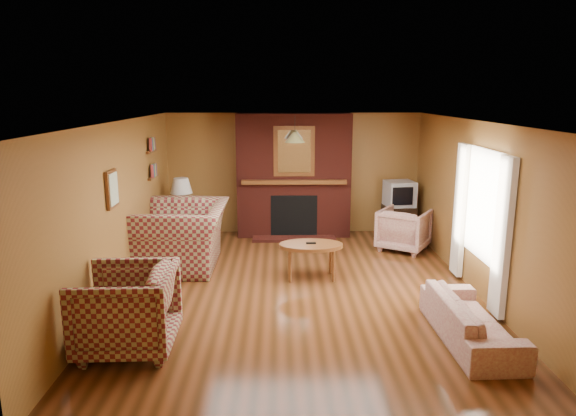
{
  "coord_description": "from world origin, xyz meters",
  "views": [
    {
      "loc": [
        -0.28,
        -6.92,
        2.77
      ],
      "look_at": [
        -0.15,
        0.6,
        1.08
      ],
      "focal_mm": 32.0,
      "sensor_mm": 36.0,
      "label": 1
    }
  ],
  "objects_px": {
    "floral_sofa": "(471,319)",
    "floral_armchair": "(404,229)",
    "plaid_loveseat": "(183,236)",
    "plaid_armchair": "(126,310)",
    "coffee_table": "(311,248)",
    "table_lamp": "(182,194)",
    "side_table": "(183,228)",
    "tv_stand": "(398,221)",
    "fireplace": "(294,176)",
    "crt_tv": "(400,194)"
  },
  "relations": [
    {
      "from": "plaid_armchair",
      "to": "coffee_table",
      "type": "xyz_separation_m",
      "value": [
        2.15,
        2.24,
        0.01
      ]
    },
    {
      "from": "plaid_armchair",
      "to": "side_table",
      "type": "relative_size",
      "value": 1.79
    },
    {
      "from": "side_table",
      "to": "coffee_table",
      "type": "bearing_deg",
      "value": -39.77
    },
    {
      "from": "floral_armchair",
      "to": "side_table",
      "type": "xyz_separation_m",
      "value": [
        -4.06,
        0.49,
        -0.09
      ]
    },
    {
      "from": "plaid_loveseat",
      "to": "floral_armchair",
      "type": "relative_size",
      "value": 1.91
    },
    {
      "from": "floral_armchair",
      "to": "table_lamp",
      "type": "relative_size",
      "value": 1.24
    },
    {
      "from": "side_table",
      "to": "crt_tv",
      "type": "xyz_separation_m",
      "value": [
        4.15,
        0.34,
        0.58
      ]
    },
    {
      "from": "plaid_armchair",
      "to": "tv_stand",
      "type": "xyz_separation_m",
      "value": [
        4.0,
        4.5,
        -0.15
      ]
    },
    {
      "from": "floral_armchair",
      "to": "crt_tv",
      "type": "bearing_deg",
      "value": -63.6
    },
    {
      "from": "floral_sofa",
      "to": "side_table",
      "type": "bearing_deg",
      "value": 43.75
    },
    {
      "from": "plaid_armchair",
      "to": "table_lamp",
      "type": "bearing_deg",
      "value": -179.36
    },
    {
      "from": "plaid_loveseat",
      "to": "table_lamp",
      "type": "relative_size",
      "value": 2.37
    },
    {
      "from": "plaid_armchair",
      "to": "table_lamp",
      "type": "height_order",
      "value": "table_lamp"
    },
    {
      "from": "fireplace",
      "to": "plaid_loveseat",
      "type": "relative_size",
      "value": 1.52
    },
    {
      "from": "fireplace",
      "to": "coffee_table",
      "type": "bearing_deg",
      "value": -85.41
    },
    {
      "from": "plaid_armchair",
      "to": "table_lamp",
      "type": "distance_m",
      "value": 4.18
    },
    {
      "from": "fireplace",
      "to": "tv_stand",
      "type": "xyz_separation_m",
      "value": [
        2.05,
        -0.18,
        -0.87
      ]
    },
    {
      "from": "plaid_loveseat",
      "to": "side_table",
      "type": "distance_m",
      "value": 1.38
    },
    {
      "from": "coffee_table",
      "to": "table_lamp",
      "type": "distance_m",
      "value": 3.02
    },
    {
      "from": "crt_tv",
      "to": "tv_stand",
      "type": "bearing_deg",
      "value": 90.0
    },
    {
      "from": "plaid_loveseat",
      "to": "side_table",
      "type": "xyz_separation_m",
      "value": [
        -0.25,
        1.34,
        -0.23
      ]
    },
    {
      "from": "table_lamp",
      "to": "crt_tv",
      "type": "height_order",
      "value": "table_lamp"
    },
    {
      "from": "floral_armchair",
      "to": "crt_tv",
      "type": "relative_size",
      "value": 1.4
    },
    {
      "from": "floral_sofa",
      "to": "floral_armchair",
      "type": "bearing_deg",
      "value": -2.35
    },
    {
      "from": "crt_tv",
      "to": "floral_sofa",
      "type": "bearing_deg",
      "value": -91.99
    },
    {
      "from": "floral_sofa",
      "to": "floral_armchair",
      "type": "relative_size",
      "value": 2.06
    },
    {
      "from": "coffee_table",
      "to": "table_lamp",
      "type": "xyz_separation_m",
      "value": [
        -2.3,
        1.91,
        0.47
      ]
    },
    {
      "from": "plaid_loveseat",
      "to": "plaid_armchair",
      "type": "height_order",
      "value": "plaid_loveseat"
    },
    {
      "from": "plaid_loveseat",
      "to": "plaid_armchair",
      "type": "relative_size",
      "value": 1.53
    },
    {
      "from": "floral_sofa",
      "to": "coffee_table",
      "type": "distance_m",
      "value": 2.69
    },
    {
      "from": "plaid_armchair",
      "to": "floral_armchair",
      "type": "xyz_separation_m",
      "value": [
        3.91,
        3.65,
        -0.09
      ]
    },
    {
      "from": "table_lamp",
      "to": "floral_sofa",
      "type": "bearing_deg",
      "value": -44.88
    },
    {
      "from": "tv_stand",
      "to": "table_lamp",
      "type": "bearing_deg",
      "value": -177.76
    },
    {
      "from": "plaid_loveseat",
      "to": "floral_sofa",
      "type": "distance_m",
      "value": 4.6
    },
    {
      "from": "side_table",
      "to": "crt_tv",
      "type": "relative_size",
      "value": 0.97
    },
    {
      "from": "side_table",
      "to": "floral_sofa",
      "type": "bearing_deg",
      "value": -44.88
    },
    {
      "from": "side_table",
      "to": "crt_tv",
      "type": "bearing_deg",
      "value": 4.74
    },
    {
      "from": "fireplace",
      "to": "floral_armchair",
      "type": "relative_size",
      "value": 2.89
    },
    {
      "from": "tv_stand",
      "to": "crt_tv",
      "type": "relative_size",
      "value": 1.07
    },
    {
      "from": "crt_tv",
      "to": "plaid_loveseat",
      "type": "bearing_deg",
      "value": -156.64
    },
    {
      "from": "fireplace",
      "to": "table_lamp",
      "type": "relative_size",
      "value": 3.59
    },
    {
      "from": "plaid_loveseat",
      "to": "side_table",
      "type": "height_order",
      "value": "plaid_loveseat"
    },
    {
      "from": "floral_armchair",
      "to": "table_lamp",
      "type": "xyz_separation_m",
      "value": [
        -4.06,
        0.49,
        0.57
      ]
    },
    {
      "from": "crt_tv",
      "to": "floral_armchair",
      "type": "bearing_deg",
      "value": -96.16
    },
    {
      "from": "tv_stand",
      "to": "plaid_armchair",
      "type": "bearing_deg",
      "value": -134.24
    },
    {
      "from": "floral_armchair",
      "to": "coffee_table",
      "type": "xyz_separation_m",
      "value": [
        -1.76,
        -1.42,
        0.1
      ]
    },
    {
      "from": "table_lamp",
      "to": "tv_stand",
      "type": "xyz_separation_m",
      "value": [
        4.15,
        0.35,
        -0.63
      ]
    },
    {
      "from": "coffee_table",
      "to": "crt_tv",
      "type": "distance_m",
      "value": 2.95
    },
    {
      "from": "crt_tv",
      "to": "coffee_table",
      "type": "bearing_deg",
      "value": -129.42
    },
    {
      "from": "side_table",
      "to": "table_lamp",
      "type": "bearing_deg",
      "value": 0.0
    }
  ]
}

